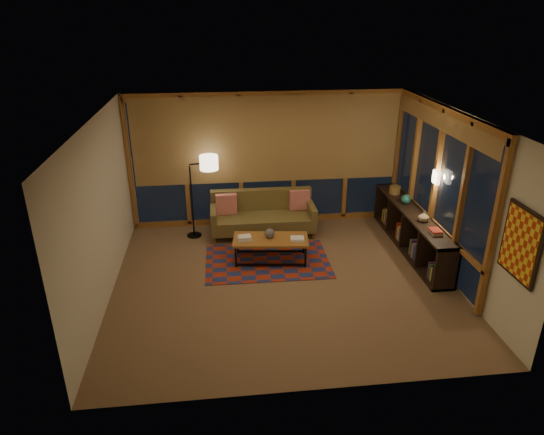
{
  "coord_description": "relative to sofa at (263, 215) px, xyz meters",
  "views": [
    {
      "loc": [
        -0.99,
        -6.84,
        4.16
      ],
      "look_at": [
        -0.17,
        0.17,
        1.08
      ],
      "focal_mm": 32.0,
      "sensor_mm": 36.0,
      "label": 1
    }
  ],
  "objects": [
    {
      "name": "pillow_left",
      "position": [
        -0.7,
        0.12,
        0.2
      ],
      "size": [
        0.41,
        0.17,
        0.4
      ],
      "primitive_type": null,
      "rotation": [
        0.0,
        0.0,
        0.08
      ],
      "color": "#CC0103",
      "rests_on": "sofa"
    },
    {
      "name": "book_stack_b",
      "position": [
        0.48,
        -1.21,
        0.05
      ],
      "size": [
        0.24,
        0.2,
        0.04
      ],
      "primitive_type": null,
      "rotation": [
        0.0,
        0.0,
        -0.09
      ],
      "color": "white",
      "rests_on": "coffee_table"
    },
    {
      "name": "book_stack_a",
      "position": [
        -0.43,
        -1.1,
        0.06
      ],
      "size": [
        0.26,
        0.22,
        0.07
      ],
      "primitive_type": null,
      "rotation": [
        0.0,
        0.0,
        0.09
      ],
      "color": "white",
      "rests_on": "coffee_table"
    },
    {
      "name": "pillow_right",
      "position": [
        0.76,
        0.19,
        0.2
      ],
      "size": [
        0.41,
        0.16,
        0.4
      ],
      "primitive_type": null,
      "rotation": [
        0.0,
        0.0,
        0.08
      ],
      "color": "#CC0103",
      "rests_on": "sofa"
    },
    {
      "name": "bookshelf",
      "position": [
        2.65,
        -0.96,
        -0.04
      ],
      "size": [
        0.4,
        3.01,
        0.75
      ],
      "primitive_type": null,
      "color": "black",
      "rests_on": "floor"
    },
    {
      "name": "walls",
      "position": [
        0.16,
        -1.84,
        0.94
      ],
      "size": [
        5.51,
        5.01,
        2.7
      ],
      "color": "silver",
      "rests_on": "floor"
    },
    {
      "name": "area_rug",
      "position": [
        -0.03,
        -1.14,
        -0.41
      ],
      "size": [
        2.19,
        1.48,
        0.01
      ],
      "primitive_type": "cube",
      "rotation": [
        0.0,
        0.0,
        -0.01
      ],
      "color": "maroon",
      "rests_on": "floor"
    },
    {
      "name": "wall_sconce",
      "position": [
        2.78,
        -1.39,
        1.14
      ],
      "size": [
        0.12,
        0.18,
        0.22
      ],
      "primitive_type": null,
      "color": "beige",
      "rests_on": "walls"
    },
    {
      "name": "floor_lamp",
      "position": [
        -1.36,
        0.07,
        0.39
      ],
      "size": [
        0.6,
        0.47,
        1.61
      ],
      "primitive_type": null,
      "rotation": [
        0.0,
        0.0,
        0.24
      ],
      "color": "black",
      "rests_on": "floor"
    },
    {
      "name": "basket",
      "position": [
        2.63,
        -0.03,
        0.42
      ],
      "size": [
        0.22,
        0.22,
        0.16
      ],
      "primitive_type": "cylinder",
      "rotation": [
        0.0,
        0.0,
        0.03
      ],
      "color": "olive",
      "rests_on": "bookshelf"
    },
    {
      "name": "wall_art",
      "position": [
        2.87,
        -3.69,
        1.04
      ],
      "size": [
        0.06,
        0.74,
        0.94
      ],
      "primitive_type": null,
      "color": "red",
      "rests_on": "walls"
    },
    {
      "name": "window_wall_right",
      "position": [
        2.84,
        -1.24,
        0.94
      ],
      "size": [
        0.16,
        3.7,
        2.6
      ],
      "primitive_type": null,
      "color": "#B26E27",
      "rests_on": "walls"
    },
    {
      "name": "teal_bowl",
      "position": [
        2.65,
        -0.57,
        0.43
      ],
      "size": [
        0.18,
        0.18,
        0.18
      ],
      "primitive_type": "sphere",
      "rotation": [
        0.0,
        0.0,
        0.03
      ],
      "color": "#206E61",
      "rests_on": "bookshelf"
    },
    {
      "name": "ceiling",
      "position": [
        0.16,
        -1.84,
        2.29
      ],
      "size": [
        5.5,
        5.0,
        0.01
      ],
      "primitive_type": "cube",
      "color": "white",
      "rests_on": "walls"
    },
    {
      "name": "coffee_table",
      "position": [
        0.03,
        -1.12,
        -0.19
      ],
      "size": [
        1.37,
        0.75,
        0.44
      ],
      "primitive_type": null,
      "rotation": [
        0.0,
        0.0,
        -0.11
      ],
      "color": "#B26E27",
      "rests_on": "floor"
    },
    {
      "name": "floor",
      "position": [
        0.16,
        -1.84,
        -0.41
      ],
      "size": [
        5.5,
        5.0,
        0.01
      ],
      "primitive_type": "cube",
      "color": "brown",
      "rests_on": "ground"
    },
    {
      "name": "ceramic_pot",
      "position": [
        0.01,
        -1.08,
        0.11
      ],
      "size": [
        0.2,
        0.2,
        0.17
      ],
      "primitive_type": "sphere",
      "rotation": [
        0.0,
        0.0,
        0.2
      ],
      "color": "black",
      "rests_on": "coffee_table"
    },
    {
      "name": "window_wall_back",
      "position": [
        0.16,
        0.59,
        0.94
      ],
      "size": [
        5.3,
        0.16,
        2.6
      ],
      "primitive_type": null,
      "color": "#B26E27",
      "rests_on": "walls"
    },
    {
      "name": "sofa",
      "position": [
        0.0,
        0.0,
        0.0
      ],
      "size": [
        2.01,
        0.82,
        0.82
      ],
      "primitive_type": null,
      "rotation": [
        0.0,
        0.0,
        -0.01
      ],
      "color": "brown",
      "rests_on": "floor"
    },
    {
      "name": "vase",
      "position": [
        2.65,
        -1.4,
        0.44
      ],
      "size": [
        0.2,
        0.2,
        0.19
      ],
      "primitive_type": "imported",
      "rotation": [
        0.0,
        0.0,
        -0.12
      ],
      "color": "tan",
      "rests_on": "bookshelf"
    },
    {
      "name": "shelf_book_stack",
      "position": [
        2.65,
        -1.89,
        0.37
      ],
      "size": [
        0.21,
        0.26,
        0.06
      ],
      "primitive_type": null,
      "rotation": [
        0.0,
        0.0,
        -0.29
      ],
      "color": "white",
      "rests_on": "bookshelf"
    }
  ]
}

